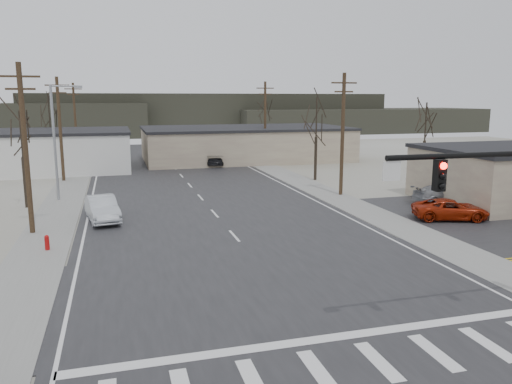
% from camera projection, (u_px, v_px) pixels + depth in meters
% --- Properties ---
extents(ground, '(140.00, 140.00, 0.00)m').
position_uv_depth(ground, '(277.00, 285.00, 21.64)').
color(ground, '#B7B8B3').
rests_on(ground, ground).
extents(main_road, '(18.00, 110.00, 0.05)m').
position_uv_depth(main_road, '(212.00, 211.00, 35.83)').
color(main_road, '#242326').
rests_on(main_road, ground).
extents(cross_road, '(90.00, 10.00, 0.04)m').
position_uv_depth(cross_road, '(277.00, 285.00, 21.64)').
color(cross_road, '#242326').
rests_on(cross_road, ground).
extents(sidewalk_left, '(3.00, 90.00, 0.06)m').
position_uv_depth(sidewalk_left, '(62.00, 205.00, 37.73)').
color(sidewalk_left, gray).
rests_on(sidewalk_left, ground).
extents(sidewalk_right, '(3.00, 90.00, 0.06)m').
position_uv_depth(sidewalk_right, '(321.00, 191.00, 43.38)').
color(sidewalk_right, gray).
rests_on(sidewalk_right, ground).
extents(fire_hydrant, '(0.24, 0.24, 0.87)m').
position_uv_depth(fire_hydrant, '(47.00, 243.00, 26.41)').
color(fire_hydrant, '#A50C0C').
rests_on(fire_hydrant, ground).
extents(building_left_far, '(22.30, 12.30, 4.50)m').
position_uv_depth(building_left_far, '(26.00, 151.00, 54.80)').
color(building_left_far, silver).
rests_on(building_left_far, ground).
extents(building_right_far, '(26.30, 14.30, 4.30)m').
position_uv_depth(building_right_far, '(245.00, 143.00, 65.53)').
color(building_right_far, tan).
rests_on(building_right_far, ground).
extents(upole_left_b, '(2.20, 0.30, 10.00)m').
position_uv_depth(upole_left_b, '(25.00, 146.00, 28.96)').
color(upole_left_b, '#40301D').
rests_on(upole_left_b, ground).
extents(upole_left_c, '(2.20, 0.30, 10.00)m').
position_uv_depth(upole_left_c, '(60.00, 127.00, 47.88)').
color(upole_left_c, '#40301D').
rests_on(upole_left_c, ground).
extents(upole_left_d, '(2.20, 0.30, 10.00)m').
position_uv_depth(upole_left_d, '(75.00, 119.00, 66.80)').
color(upole_left_d, '#40301D').
rests_on(upole_left_d, ground).
extents(upole_right_a, '(2.20, 0.30, 10.00)m').
position_uv_depth(upole_right_a, '(343.00, 133.00, 40.77)').
color(upole_right_a, '#40301D').
rests_on(upole_right_a, ground).
extents(upole_right_b, '(2.20, 0.30, 10.00)m').
position_uv_depth(upole_right_b, '(265.00, 121.00, 61.58)').
color(upole_right_b, '#40301D').
rests_on(upole_right_b, ground).
extents(streetlight_main, '(2.40, 0.25, 9.00)m').
position_uv_depth(streetlight_main, '(57.00, 136.00, 38.63)').
color(streetlight_main, gray).
rests_on(streetlight_main, ground).
extents(tree_left_near, '(3.30, 3.30, 7.35)m').
position_uv_depth(tree_left_near, '(21.00, 137.00, 36.13)').
color(tree_left_near, '#2F261D').
rests_on(tree_left_near, ground).
extents(tree_right_mid, '(3.74, 3.74, 8.33)m').
position_uv_depth(tree_right_mid, '(316.00, 120.00, 48.47)').
color(tree_right_mid, '#2F261D').
rests_on(tree_right_mid, ground).
extents(tree_left_far, '(3.96, 3.96, 8.82)m').
position_uv_depth(tree_left_far, '(49.00, 113.00, 60.26)').
color(tree_left_far, '#2F261D').
rests_on(tree_left_far, ground).
extents(tree_right_far, '(3.52, 3.52, 7.84)m').
position_uv_depth(tree_right_far, '(264.00, 115.00, 73.80)').
color(tree_right_far, '#2F261D').
rests_on(tree_right_far, ground).
extents(tree_lot, '(3.52, 3.52, 7.84)m').
position_uv_depth(tree_lot, '(426.00, 124.00, 47.28)').
color(tree_lot, '#2F261D').
rests_on(tree_lot, ground).
extents(hill_center, '(80.00, 18.00, 9.00)m').
position_uv_depth(hill_center, '(210.00, 114.00, 115.62)').
color(hill_center, '#333026').
rests_on(hill_center, ground).
extents(hill_right, '(60.00, 18.00, 5.50)m').
position_uv_depth(hill_right, '(359.00, 120.00, 119.59)').
color(hill_right, '#333026').
rests_on(hill_right, ground).
extents(sedan_crossing, '(2.51, 5.14, 1.62)m').
position_uv_depth(sedan_crossing, '(102.00, 208.00, 32.73)').
color(sedan_crossing, '#B6BBC1').
rests_on(sedan_crossing, main_road).
extents(car_far_a, '(2.87, 5.40, 1.49)m').
position_uv_depth(car_far_a, '(214.00, 159.00, 59.69)').
color(car_far_a, black).
rests_on(car_far_a, main_road).
extents(car_far_b, '(2.45, 4.34, 1.39)m').
position_uv_depth(car_far_b, '(109.00, 144.00, 80.96)').
color(car_far_b, black).
rests_on(car_far_b, main_road).
extents(car_parked_red, '(5.32, 3.61, 1.35)m').
position_uv_depth(car_parked_red, '(451.00, 209.00, 33.11)').
color(car_parked_red, '#951E08').
rests_on(car_parked_red, parking_lot).
extents(car_parked_silver, '(4.81, 2.04, 1.39)m').
position_uv_depth(car_parked_silver, '(443.00, 194.00, 38.22)').
color(car_parked_silver, gray).
rests_on(car_parked_silver, parking_lot).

